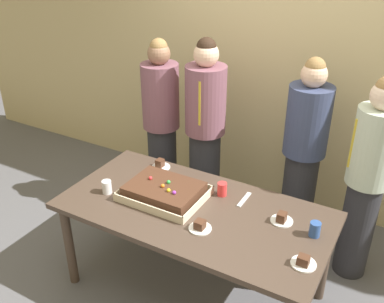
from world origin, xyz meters
TOP-DOWN VIEW (x-y plane):
  - ground_plane at (0.00, 0.00)m, footprint 12.00×12.00m
  - interior_back_panel at (0.00, 1.60)m, footprint 8.00×0.12m
  - party_table at (0.00, 0.00)m, footprint 1.89×0.95m
  - sheet_cake at (-0.26, 0.02)m, footprint 0.58×0.45m
  - plated_slice_near_left at (-0.52, 0.36)m, footprint 0.15×0.15m
  - plated_slice_near_right at (0.58, 0.15)m, footprint 0.15×0.15m
  - plated_slice_far_left at (0.15, -0.19)m, footprint 0.15×0.15m
  - plated_slice_far_right at (0.83, -0.18)m, footprint 0.15×0.15m
  - drink_cup_nearest at (-0.65, -0.15)m, footprint 0.07×0.07m
  - drink_cup_middle at (0.81, 0.11)m, footprint 0.07×0.07m
  - drink_cup_far_end at (0.09, 0.24)m, footprint 0.07×0.07m
  - cake_server_utensil at (0.26, 0.26)m, footprint 0.03×0.20m
  - person_serving_front at (-0.38, 0.88)m, footprint 0.35×0.35m
  - person_green_shirt_behind at (0.45, 1.06)m, footprint 0.35×0.35m
  - person_striped_tie_right at (-0.83, 0.87)m, footprint 0.34×0.34m
  - person_far_right_suit at (0.99, 0.81)m, footprint 0.32×0.32m

SIDE VIEW (x-z plane):
  - ground_plane at x=0.00m, z-range 0.00..0.00m
  - party_table at x=0.00m, z-range 0.30..1.05m
  - cake_server_utensil at x=0.26m, z-range 0.76..0.76m
  - plated_slice_far_right at x=0.83m, z-range 0.74..0.81m
  - plated_slice_far_left at x=0.15m, z-range 0.74..0.81m
  - plated_slice_near_left at x=-0.52m, z-range 0.74..0.82m
  - plated_slice_near_right at x=0.58m, z-range 0.74..0.82m
  - sheet_cake at x=-0.26m, z-range 0.74..0.87m
  - drink_cup_nearest at x=-0.65m, z-range 0.76..0.86m
  - drink_cup_middle at x=0.81m, z-range 0.76..0.86m
  - drink_cup_far_end at x=0.09m, z-range 0.76..0.86m
  - person_green_shirt_behind at x=0.45m, z-range 0.03..1.66m
  - person_far_right_suit at x=0.99m, z-range 0.04..1.68m
  - person_striped_tie_right at x=-0.83m, z-range 0.03..1.69m
  - person_serving_front at x=-0.38m, z-range 0.03..1.75m
  - interior_back_panel at x=0.00m, z-range 0.00..3.00m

